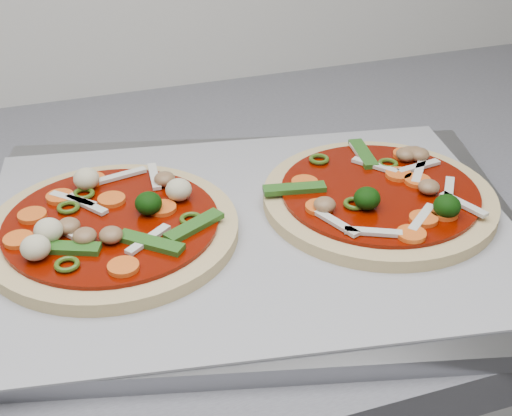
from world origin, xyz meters
name	(u,v)px	position (x,y,z in m)	size (l,w,h in m)	color
countertop	(360,188)	(0.00, 1.30, 0.88)	(3.60, 0.60, 0.04)	slate
baking_tray	(250,234)	(-0.15, 1.22, 0.91)	(0.49, 0.36, 0.02)	gray
parchment	(250,225)	(-0.15, 1.22, 0.92)	(0.47, 0.34, 0.00)	#96969A
pizza_left	(111,226)	(-0.27, 1.24, 0.93)	(0.31, 0.31, 0.04)	tan
pizza_right	(381,195)	(-0.03, 1.21, 0.93)	(0.25, 0.25, 0.04)	tan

